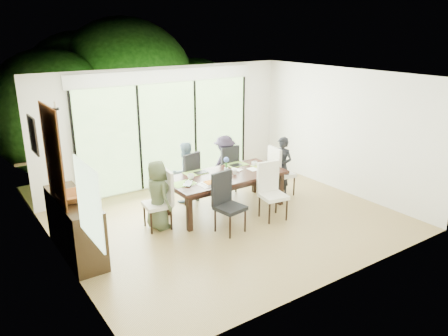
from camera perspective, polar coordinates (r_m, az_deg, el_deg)
floor at (r=8.32m, az=0.98°, el=-7.04°), size 6.00×5.00×0.01m
ceiling at (r=7.58m, az=1.09°, el=11.85°), size 6.00×5.00×0.01m
wall_back at (r=9.93m, az=-7.42°, el=5.27°), size 6.00×0.02×2.70m
wall_front at (r=6.08m, az=14.88°, el=-3.53°), size 6.00×0.02×2.70m
wall_left at (r=6.65m, az=-20.63°, el=-2.24°), size 0.02×5.00×2.70m
wall_right at (r=9.84m, az=15.52°, el=4.64°), size 0.02×5.00×2.70m
glass_doors at (r=9.93m, az=-7.28°, el=4.38°), size 4.20×0.02×2.30m
blinds_header at (r=9.70m, az=-7.56°, el=11.85°), size 4.40×0.06×0.28m
mullion_a at (r=9.19m, az=-18.95°, el=2.42°), size 0.05×0.04×2.30m
mullion_b at (r=9.63m, az=-10.95°, el=3.77°), size 0.05×0.04×2.30m
mullion_c at (r=10.25m, az=-3.77°, el=4.92°), size 0.05×0.04×2.30m
mullion_d at (r=11.01m, az=2.53°, el=5.86°), size 0.05×0.04×2.30m
side_window at (r=5.52m, az=-17.25°, el=-4.34°), size 0.02×0.90×1.00m
deck at (r=11.08m, az=-9.24°, el=-0.99°), size 6.00×1.80×0.10m
rail_top at (r=11.61m, az=-11.10°, el=2.89°), size 6.00×0.08×0.06m
foliage_left at (r=11.81m, az=-21.41°, el=6.67°), size 3.20×3.20×3.20m
foliage_mid at (r=12.97m, az=-12.69°, el=10.00°), size 4.00×4.00×4.00m
foliage_right at (r=13.13m, az=-3.83°, el=8.10°), size 2.80×2.80×2.80m
foliage_far at (r=13.32m, az=-17.82°, el=9.01°), size 3.60×3.60×3.60m
table_top at (r=8.59m, az=0.21°, el=-1.02°), size 2.39×1.09×0.06m
table_apron at (r=8.62m, az=0.21°, el=-1.58°), size 2.19×0.89×0.10m
table_leg_fl at (r=7.85m, az=-4.53°, el=-5.90°), size 0.09×0.09×0.69m
table_leg_fr at (r=9.03m, az=7.42°, el=-2.72°), size 0.09×0.09×0.69m
table_leg_bl at (r=8.55m, az=-7.43°, el=-3.93°), size 0.09×0.09×0.69m
table_leg_br at (r=9.65m, az=4.04°, el=-1.23°), size 0.09×0.09×0.69m
chair_left_end at (r=7.95m, az=-8.76°, el=-4.16°), size 0.50×0.50×1.09m
chair_right_end at (r=9.53m, az=7.65°, el=-0.30°), size 0.51×0.51×1.09m
chair_far_left at (r=9.10m, az=-5.17°, el=-1.10°), size 0.57×0.57×1.09m
chair_far_right at (r=9.60m, az=0.03°, el=0.00°), size 0.47×0.47×1.09m
chair_near_left at (r=7.72m, az=0.82°, el=-4.64°), size 0.53×0.53×1.09m
chair_near_right at (r=8.29m, az=6.48°, el=-3.10°), size 0.52×0.52×1.09m
person_left_end at (r=7.92m, az=-8.66°, el=-3.50°), size 0.43×0.63×1.28m
person_right_end at (r=9.49m, az=7.58°, el=0.22°), size 0.49×0.66×1.28m
person_far_left at (r=9.06m, az=-5.13°, el=-0.57°), size 0.61×0.40×1.28m
person_far_right at (r=9.56m, az=0.09°, el=0.51°), size 0.63×0.43×1.28m
placemat_left at (r=8.11m, az=-5.33°, el=-2.04°), size 0.44×0.32×0.01m
placemat_right at (r=9.12m, az=5.12°, el=0.28°), size 0.44×0.32×0.01m
placemat_far_l at (r=8.67m, az=-3.75°, el=-0.65°), size 0.44×0.32×0.01m
placemat_far_r at (r=9.19m, az=1.61°, el=0.48°), size 0.44×0.32×0.01m
placemat_paper at (r=8.06m, az=-1.80°, el=-2.10°), size 0.44×0.32×0.01m
tablet_far_l at (r=8.67m, az=-3.01°, el=-0.56°), size 0.26×0.18×0.01m
tablet_far_r at (r=9.12m, az=1.54°, el=0.40°), size 0.24×0.17×0.01m
papers at (r=8.94m, az=4.09°, el=-0.08°), size 0.30×0.22×0.00m
platter_base at (r=8.05m, az=-1.80°, el=-2.00°), size 0.26×0.26×0.02m
platter_snacks at (r=8.05m, az=-1.81°, el=-1.88°), size 0.20×0.20×0.01m
vase at (r=8.63m, az=0.29°, el=-0.31°), size 0.08×0.08×0.12m
hyacinth_stems at (r=8.59m, az=0.29°, el=0.45°), size 0.04×0.04×0.16m
hyacinth_blooms at (r=8.56m, az=0.29°, el=1.08°), size 0.11×0.11×0.11m
laptop at (r=8.07m, az=-4.37°, el=-2.04°), size 0.37×0.39×0.03m
cup_a at (r=8.33m, az=-4.35°, el=-1.13°), size 0.17×0.17×0.10m
cup_b at (r=8.57m, az=1.41°, el=-0.54°), size 0.13×0.13×0.09m
cup_c at (r=9.09m, az=4.00°, el=0.55°), size 0.17×0.17×0.10m
book at (r=8.75m, az=1.37°, el=-0.39°), size 0.25×0.27×0.02m
sideboard at (r=7.42m, az=-18.87°, el=-7.22°), size 0.48×1.71×0.96m
bowl at (r=7.12m, az=-19.08°, el=-3.56°), size 0.51×0.51×0.12m
candlestick_base at (r=7.55m, az=-20.00°, el=-2.78°), size 0.11×0.11×0.04m
candlestick_shaft at (r=7.35m, az=-20.56°, el=2.14°), size 0.03×0.03×1.33m
candlestick_pan at (r=7.21m, az=-21.14°, el=7.20°), size 0.11×0.11×0.03m
candle at (r=7.19m, az=-21.19°, el=7.70°), size 0.04×0.04×0.11m
tapestry at (r=6.93m, az=-21.47°, el=1.51°), size 0.02×1.00×1.50m
art_frame at (r=8.16m, az=-23.69°, el=3.96°), size 0.03×0.55×0.65m
art_canvas at (r=8.16m, az=-23.56°, el=3.98°), size 0.01×0.45×0.55m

